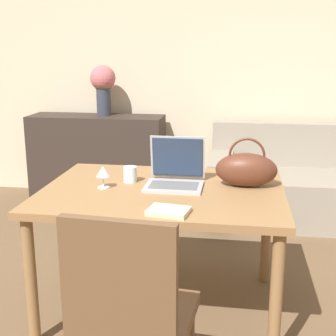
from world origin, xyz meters
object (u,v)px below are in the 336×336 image
object	(u,v)px
couch	(318,187)
drinking_glass	(130,174)
chair	(130,311)
laptop	(176,172)
flower_vase	(103,84)
wine_glass	(103,173)
handbag	(246,169)

from	to	relation	value
couch	drinking_glass	xyz separation A→B (m)	(-1.33, -1.61, 0.50)
chair	couch	bearing A→B (deg)	72.05
laptop	flower_vase	world-z (taller)	flower_vase
chair	wine_glass	size ratio (longest dim) A/B	7.55
chair	couch	xyz separation A→B (m)	(1.10, 2.62, -0.24)
laptop	wine_glass	world-z (taller)	laptop
couch	wine_glass	bearing A→B (deg)	-129.70
chair	laptop	size ratio (longest dim) A/B	2.96
flower_vase	wine_glass	bearing A→B (deg)	-73.99
laptop	drinking_glass	bearing A→B (deg)	178.22
laptop	couch	bearing A→B (deg)	56.67
couch	handbag	xyz separation A→B (m)	(-0.67, -1.60, 0.55)
wine_glass	drinking_glass	bearing A→B (deg)	48.91
couch	handbag	size ratio (longest dim) A/B	5.59
drinking_glass	wine_glass	size ratio (longest dim) A/B	0.73
couch	flower_vase	bearing A→B (deg)	172.66
couch	flower_vase	xyz separation A→B (m)	(-2.03, 0.26, 0.87)
couch	drinking_glass	size ratio (longest dim) A/B	21.07
couch	drinking_glass	distance (m)	2.15
wine_glass	flower_vase	distance (m)	2.12
drinking_glass	wine_glass	distance (m)	0.19
drinking_glass	flower_vase	bearing A→B (deg)	110.42
couch	chair	bearing A→B (deg)	-112.82
handbag	chair	bearing A→B (deg)	-112.96
drinking_glass	couch	bearing A→B (deg)	50.42
laptop	handbag	world-z (taller)	handbag
couch	flower_vase	world-z (taller)	flower_vase
couch	laptop	distance (m)	2.01
drinking_glass	handbag	world-z (taller)	handbag
chair	flower_vase	world-z (taller)	flower_vase
handbag	flower_vase	size ratio (longest dim) A/B	0.71
couch	laptop	size ratio (longest dim) A/B	6.06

